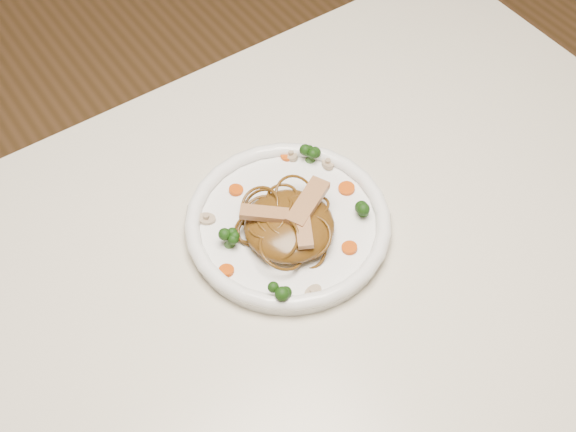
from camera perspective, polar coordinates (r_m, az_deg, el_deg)
table at (r=1.03m, az=0.50°, el=-7.85°), size 1.20×0.80×0.75m
plate at (r=0.98m, az=-0.00°, el=-0.78°), size 0.34×0.34×0.02m
noodle_mound at (r=0.95m, az=0.08°, el=-0.72°), size 0.12×0.12×0.04m
chicken_a at (r=0.95m, az=1.49°, el=1.00°), size 0.08×0.06×0.01m
chicken_b at (r=0.94m, az=-1.80°, el=0.18°), size 0.06×0.05×0.01m
chicken_c at (r=0.93m, az=1.16°, el=-0.81°), size 0.04×0.06×0.01m
broccoli_0 at (r=1.03m, az=1.69°, el=4.72°), size 0.03×0.03×0.03m
broccoli_1 at (r=0.95m, az=-4.45°, el=-1.57°), size 0.03×0.03×0.03m
broccoli_2 at (r=0.90m, az=-0.60°, el=-5.60°), size 0.04×0.04×0.03m
broccoli_3 at (r=0.98m, az=5.72°, el=0.67°), size 0.03×0.03×0.03m
carrot_0 at (r=1.05m, az=-0.06°, el=4.54°), size 0.02×0.02×0.00m
carrot_1 at (r=0.93m, az=-4.63°, el=-4.08°), size 0.02×0.02×0.00m
carrot_2 at (r=1.01m, az=4.40°, el=2.07°), size 0.03×0.03×0.00m
carrot_3 at (r=1.01m, az=-3.91°, el=1.96°), size 0.02×0.02×0.00m
carrot_4 at (r=0.95m, az=4.62°, el=-2.39°), size 0.02×0.02×0.00m
mushroom_0 at (r=0.91m, az=1.89°, el=-5.78°), size 0.03×0.03×0.01m
mushroom_1 at (r=1.04m, az=2.99°, el=3.93°), size 0.03×0.03×0.01m
mushroom_2 at (r=0.98m, az=-6.12°, el=-0.22°), size 0.03×0.03×0.01m
mushroom_3 at (r=1.05m, az=0.22°, el=4.56°), size 0.02×0.02×0.01m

